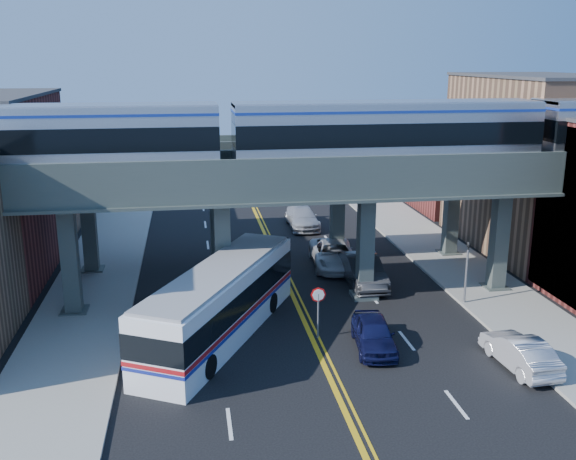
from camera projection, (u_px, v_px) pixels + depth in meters
The scene contains 17 objects.
ground at pixel (325, 366), 28.58m from camera, with size 120.00×120.00×0.00m, color black.
sidewalk_west at pixel (90, 298), 36.39m from camera, with size 5.00×70.00×0.16m, color gray.
sidewalk_east at pixel (472, 278), 39.80m from camera, with size 5.00×70.00×0.16m, color gray.
building_west_c at pixel (31, 175), 52.45m from camera, with size 8.00×10.00×8.00m, color #93684C.
building_east_b at pixel (536, 165), 45.01m from camera, with size 8.00×14.00×12.00m, color #93684C.
building_east_c at pixel (459, 158), 57.81m from camera, with size 8.00×10.00×9.00m, color maroon.
elevated_viaduct_near at pixel (295, 189), 34.52m from camera, with size 52.00×3.60×7.40m.
elevated_viaduct_far at pixel (278, 167), 41.20m from camera, with size 52.00×3.60×7.40m.
transit_train at pixel (386, 132), 34.48m from camera, with size 50.87×3.19×3.73m.
stop_sign at pixel (318, 304), 31.02m from camera, with size 0.76×0.09×2.63m.
traffic_signal at pixel (467, 266), 35.06m from camera, with size 0.15×0.18×4.10m.
transit_bus at pixel (220, 303), 31.29m from camera, with size 8.59×12.89×3.36m.
car_lane_a at pixel (374, 333), 30.16m from camera, with size 1.78×4.43×1.51m, color #0F1239.
car_lane_b at pixel (363, 271), 38.55m from camera, with size 1.93×5.54×1.83m, color #2A2A2C.
car_lane_c at pixel (334, 254), 41.99m from camera, with size 2.75×5.96×1.66m, color silver.
car_lane_d at pixel (302, 217), 51.71m from camera, with size 2.28×5.60×1.63m, color #A9A9AE.
car_parked_curb at pixel (520, 352), 28.30m from camera, with size 1.57×4.50×1.48m, color #ADACB1.
Camera 1 is at (-5.60, -25.44, 13.34)m, focal length 40.00 mm.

